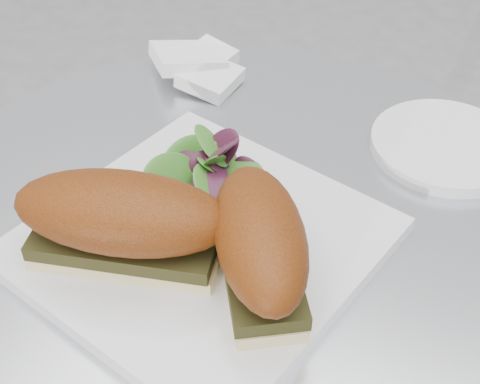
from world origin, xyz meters
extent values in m
cylinder|color=silver|center=(0.00, 0.00, 0.72)|extent=(0.70, 0.70, 0.02)
cube|color=white|center=(-0.02, -0.03, 0.74)|extent=(0.34, 0.34, 0.02)
cube|color=beige|center=(-0.07, -0.07, 0.75)|extent=(0.17, 0.10, 0.01)
cube|color=black|center=(-0.07, -0.07, 0.77)|extent=(0.17, 0.10, 0.01)
ellipsoid|color=#6A280A|center=(-0.07, -0.07, 0.80)|extent=(0.20, 0.12, 0.06)
cube|color=beige|center=(0.04, -0.05, 0.75)|extent=(0.12, 0.15, 0.01)
cube|color=black|center=(0.04, -0.05, 0.77)|extent=(0.12, 0.15, 0.01)
ellipsoid|color=#6A280A|center=(0.04, -0.05, 0.80)|extent=(0.15, 0.17, 0.06)
cylinder|color=white|center=(0.15, 0.21, 0.74)|extent=(0.16, 0.16, 0.01)
camera|label=1|loc=(0.18, -0.40, 1.17)|focal=50.00mm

